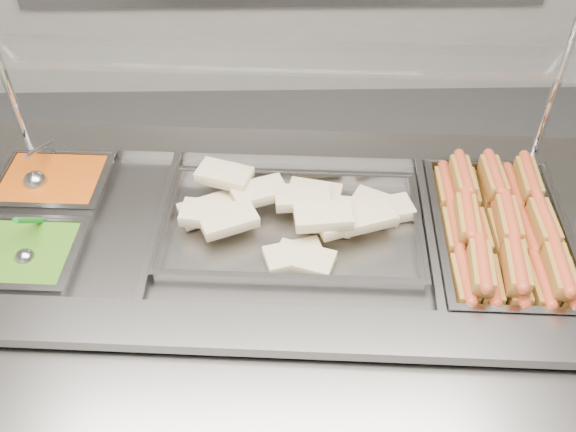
{
  "coord_description": "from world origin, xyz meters",
  "views": [
    {
      "loc": [
        -0.04,
        -1.05,
        2.28
      ],
      "look_at": [
        -0.01,
        0.29,
        0.99
      ],
      "focal_mm": 40.0,
      "sensor_mm": 36.0,
      "label": 1
    }
  ],
  "objects_px": {
    "pan_wraps": "(292,229)",
    "sneeze_guard": "(273,60)",
    "ladle": "(36,180)",
    "serving_spoon": "(26,251)",
    "steam_counter": "(272,322)",
    "pan_hotdogs": "(499,240)"
  },
  "relations": [
    {
      "from": "pan_wraps",
      "to": "sneeze_guard",
      "type": "bearing_deg",
      "value": 101.53
    },
    {
      "from": "ladle",
      "to": "serving_spoon",
      "type": "xyz_separation_m",
      "value": [
        0.06,
        -0.31,
        0.0
      ]
    },
    {
      "from": "ladle",
      "to": "serving_spoon",
      "type": "bearing_deg",
      "value": -79.81
    },
    {
      "from": "steam_counter",
      "to": "sneeze_guard",
      "type": "distance_m",
      "value": 0.91
    },
    {
      "from": "pan_hotdogs",
      "to": "pan_wraps",
      "type": "relative_size",
      "value": 0.81
    },
    {
      "from": "ladle",
      "to": "serving_spoon",
      "type": "relative_size",
      "value": 1.17
    },
    {
      "from": "pan_wraps",
      "to": "steam_counter",
      "type": "bearing_deg",
      "value": 176.18
    },
    {
      "from": "steam_counter",
      "to": "pan_wraps",
      "type": "xyz_separation_m",
      "value": [
        0.06,
        -0.0,
        0.46
      ]
    },
    {
      "from": "steam_counter",
      "to": "serving_spoon",
      "type": "bearing_deg",
      "value": -170.12
    },
    {
      "from": "sneeze_guard",
      "to": "ladle",
      "type": "height_order",
      "value": "sneeze_guard"
    },
    {
      "from": "ladle",
      "to": "pan_wraps",
      "type": "bearing_deg",
      "value": -13.76
    },
    {
      "from": "steam_counter",
      "to": "ladle",
      "type": "bearing_deg",
      "value": 165.39
    },
    {
      "from": "steam_counter",
      "to": "serving_spoon",
      "type": "relative_size",
      "value": 11.3
    },
    {
      "from": "steam_counter",
      "to": "pan_hotdogs",
      "type": "relative_size",
      "value": 3.38
    },
    {
      "from": "steam_counter",
      "to": "sneeze_guard",
      "type": "bearing_deg",
      "value": 86.18
    },
    {
      "from": "ladle",
      "to": "steam_counter",
      "type": "bearing_deg",
      "value": -14.61
    },
    {
      "from": "ladle",
      "to": "pan_hotdogs",
      "type": "bearing_deg",
      "value": -9.51
    },
    {
      "from": "sneeze_guard",
      "to": "serving_spoon",
      "type": "xyz_separation_m",
      "value": [
        -0.69,
        -0.35,
        -0.38
      ]
    },
    {
      "from": "pan_wraps",
      "to": "ladle",
      "type": "bearing_deg",
      "value": 166.24
    },
    {
      "from": "sneeze_guard",
      "to": "serving_spoon",
      "type": "distance_m",
      "value": 0.86
    },
    {
      "from": "pan_hotdogs",
      "to": "pan_wraps",
      "type": "bearing_deg",
      "value": 176.18
    },
    {
      "from": "steam_counter",
      "to": "pan_wraps",
      "type": "height_order",
      "value": "pan_wraps"
    }
  ]
}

